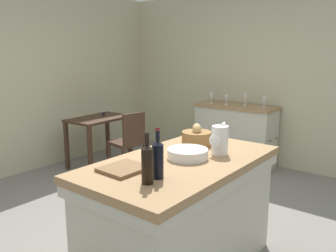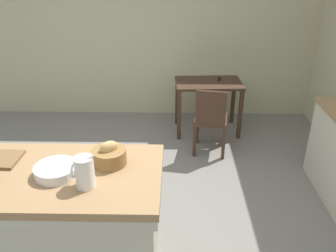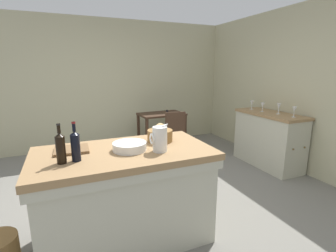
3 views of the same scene
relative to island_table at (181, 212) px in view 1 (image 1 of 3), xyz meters
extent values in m
plane|color=slate|center=(0.41, 0.57, -0.49)|extent=(6.76, 6.76, 0.00)
cube|color=#B7B28E|center=(0.41, 3.17, 0.81)|extent=(5.32, 0.12, 2.60)
cube|color=#B7B28E|center=(3.01, 0.57, 0.81)|extent=(0.12, 5.20, 2.60)
cube|color=#99754C|center=(0.00, 0.00, 0.39)|extent=(1.59, 0.87, 0.06)
cube|color=#BCBAA3|center=(0.00, 0.00, 0.32)|extent=(1.57, 0.85, 0.08)
cube|color=#BCBAA3|center=(0.00, 0.00, -0.07)|extent=(1.51, 0.79, 0.85)
cube|color=#99754C|center=(2.67, 0.93, 0.40)|extent=(0.52, 1.19, 0.04)
cube|color=#BCBAA3|center=(2.67, 0.93, -0.05)|extent=(0.49, 1.16, 0.87)
sphere|color=brown|center=(2.56, 0.33, -0.01)|extent=(0.03, 0.03, 0.03)
sphere|color=brown|center=(2.79, 0.33, -0.01)|extent=(0.03, 0.03, 0.03)
cube|color=#3D281C|center=(1.35, 2.50, 0.23)|extent=(0.93, 0.61, 0.04)
cube|color=#3D281C|center=(0.94, 2.23, -0.14)|extent=(0.05, 0.05, 0.70)
cube|color=#3D281C|center=(1.77, 2.28, -0.14)|extent=(0.05, 0.05, 0.70)
cube|color=#3D281C|center=(0.92, 2.72, -0.14)|extent=(0.05, 0.05, 0.70)
cube|color=#3D281C|center=(1.75, 2.77, -0.14)|extent=(0.05, 0.05, 0.70)
cylinder|color=black|center=(1.49, 2.56, 0.28)|extent=(0.04, 0.04, 0.05)
cube|color=#3D281C|center=(1.34, 1.92, -0.04)|extent=(0.46, 0.46, 0.04)
cube|color=#3D281C|center=(1.31, 1.74, 0.19)|extent=(0.36, 0.09, 0.42)
cube|color=#3D281C|center=(1.55, 2.07, -0.28)|extent=(0.05, 0.05, 0.42)
cube|color=#3D281C|center=(1.19, 2.13, -0.28)|extent=(0.05, 0.05, 0.42)
cube|color=#3D281C|center=(1.49, 1.72, -0.28)|extent=(0.05, 0.05, 0.42)
cube|color=#3D281C|center=(1.13, 1.77, -0.28)|extent=(0.05, 0.05, 0.42)
cylinder|color=white|center=(0.29, -0.15, 0.53)|extent=(0.13, 0.13, 0.22)
cone|color=white|center=(0.35, -0.15, 0.65)|extent=(0.07, 0.04, 0.06)
torus|color=white|center=(0.21, -0.15, 0.54)|extent=(0.02, 0.10, 0.10)
cylinder|color=white|center=(0.05, -0.02, 0.45)|extent=(0.31, 0.31, 0.07)
cylinder|color=olive|center=(0.40, 0.14, 0.48)|extent=(0.25, 0.25, 0.12)
ellipsoid|color=tan|center=(0.40, 0.14, 0.56)|extent=(0.16, 0.14, 0.10)
cube|color=brown|center=(-0.44, 0.16, 0.43)|extent=(0.30, 0.27, 0.02)
cylinder|color=black|center=(-0.41, -0.11, 0.53)|extent=(0.07, 0.07, 0.22)
cone|color=black|center=(-0.41, -0.11, 0.65)|extent=(0.07, 0.07, 0.03)
cylinder|color=black|center=(-0.41, -0.11, 0.70)|extent=(0.03, 0.03, 0.08)
cylinder|color=maroon|center=(-0.41, -0.11, 0.73)|extent=(0.03, 0.03, 0.01)
cylinder|color=black|center=(-0.52, -0.12, 0.53)|extent=(0.07, 0.07, 0.22)
cone|color=black|center=(-0.52, -0.12, 0.65)|extent=(0.07, 0.07, 0.03)
cylinder|color=black|center=(-0.52, -0.12, 0.70)|extent=(0.03, 0.03, 0.08)
cylinder|color=black|center=(-0.52, -0.12, 0.73)|extent=(0.03, 0.03, 0.01)
cylinder|color=white|center=(2.71, 0.52, 0.43)|extent=(0.06, 0.06, 0.00)
cylinder|color=white|center=(2.71, 0.52, 0.46)|extent=(0.01, 0.01, 0.06)
cone|color=white|center=(2.71, 0.52, 0.54)|extent=(0.07, 0.07, 0.09)
cylinder|color=white|center=(2.70, 0.81, 0.43)|extent=(0.06, 0.06, 0.00)
cylinder|color=white|center=(2.70, 0.81, 0.46)|extent=(0.01, 0.01, 0.07)
cone|color=white|center=(2.70, 0.81, 0.55)|extent=(0.07, 0.07, 0.10)
cylinder|color=white|center=(2.63, 1.08, 0.43)|extent=(0.06, 0.06, 0.00)
cylinder|color=white|center=(2.63, 1.08, 0.46)|extent=(0.01, 0.01, 0.06)
cone|color=white|center=(2.63, 1.08, 0.53)|extent=(0.07, 0.07, 0.09)
cylinder|color=white|center=(2.63, 1.34, 0.43)|extent=(0.06, 0.06, 0.00)
cylinder|color=white|center=(2.63, 1.34, 0.46)|extent=(0.01, 0.01, 0.06)
cone|color=white|center=(2.63, 1.34, 0.54)|extent=(0.07, 0.07, 0.09)
camera|label=1|loc=(-2.00, -1.44, 1.19)|focal=37.15mm
camera|label=2|loc=(0.88, -2.10, 1.83)|focal=37.75mm
camera|label=3|loc=(-0.47, -2.12, 1.14)|focal=26.50mm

